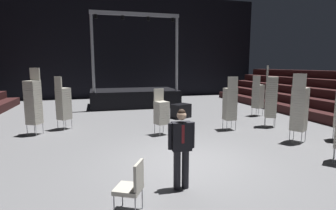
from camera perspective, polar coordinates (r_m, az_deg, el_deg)
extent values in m
cube|color=slate|center=(7.42, 4.02, -12.19)|extent=(22.00, 30.00, 0.10)
cube|color=black|center=(21.72, -9.20, 12.19)|extent=(22.00, 0.30, 8.00)
cube|color=black|center=(17.19, -7.31, 1.57)|extent=(5.36, 3.29, 1.02)
cylinder|color=#9EA0A8|center=(15.53, -15.85, 10.59)|extent=(0.16, 0.16, 4.40)
cylinder|color=#9EA0A8|center=(16.23, 1.88, 10.80)|extent=(0.16, 0.16, 4.40)
cube|color=#9EA0A8|center=(15.94, -6.94, 18.74)|extent=(5.06, 0.20, 0.20)
cylinder|color=black|center=(15.74, -15.20, 17.84)|extent=(0.18, 0.18, 0.22)
cylinder|color=black|center=(15.81, -9.67, 17.96)|extent=(0.18, 0.18, 0.22)
cylinder|color=black|center=(16.02, -4.22, 17.93)|extent=(0.18, 0.18, 0.22)
cylinder|color=black|center=(16.36, 1.03, 17.75)|extent=(0.18, 0.18, 0.22)
cylinder|color=black|center=(5.75, 3.73, -13.49)|extent=(0.15, 0.15, 0.83)
cylinder|color=black|center=(5.71, 1.95, -13.67)|extent=(0.15, 0.15, 0.83)
cube|color=silver|center=(5.44, 3.07, -6.85)|extent=(0.18, 0.11, 0.59)
cube|color=black|center=(5.50, 2.90, -6.69)|extent=(0.41, 0.24, 0.59)
cube|color=maroon|center=(5.38, 3.25, -6.27)|extent=(0.06, 0.01, 0.38)
cylinder|color=black|center=(5.57, 5.24, -6.40)|extent=(0.10, 0.10, 0.54)
cylinder|color=black|center=(5.44, 0.50, -6.72)|extent=(0.10, 0.10, 0.54)
sphere|color=#DBAD89|center=(5.40, 2.93, -2.25)|extent=(0.19, 0.19, 0.19)
sphere|color=black|center=(5.39, 2.93, -1.69)|extent=(0.16, 0.16, 0.16)
cylinder|color=#B2B5BA|center=(10.28, 25.28, -5.65)|extent=(0.02, 0.02, 0.40)
cylinder|color=#B2B5BA|center=(10.17, 27.31, -5.93)|extent=(0.02, 0.02, 0.40)
cylinder|color=#B2B5BA|center=(9.93, 24.56, -6.08)|extent=(0.02, 0.02, 0.40)
cylinder|color=#B2B5BA|center=(9.81, 26.66, -6.38)|extent=(0.02, 0.02, 0.40)
cube|color=#B7B2A3|center=(9.99, 26.04, -4.66)|extent=(0.60, 0.60, 0.08)
cube|color=#B7B2A3|center=(9.97, 26.07, -4.18)|extent=(0.60, 0.60, 0.08)
cube|color=#B7B2A3|center=(9.96, 26.11, -3.71)|extent=(0.60, 0.60, 0.08)
cube|color=#B7B2A3|center=(9.94, 26.14, -3.23)|extent=(0.60, 0.60, 0.08)
cube|color=#B7B2A3|center=(9.92, 26.17, -2.75)|extent=(0.60, 0.60, 0.08)
cube|color=#B7B2A3|center=(9.91, 26.20, -2.26)|extent=(0.60, 0.60, 0.08)
cube|color=#B7B2A3|center=(9.89, 26.24, -1.78)|extent=(0.60, 0.60, 0.08)
cube|color=#B7B2A3|center=(9.88, 26.27, -1.29)|extent=(0.60, 0.60, 0.08)
cube|color=#B7B2A3|center=(9.87, 26.30, -0.81)|extent=(0.60, 0.60, 0.08)
cube|color=#B7B2A3|center=(9.86, 26.33, -0.32)|extent=(0.60, 0.60, 0.08)
cube|color=#B7B2A3|center=(9.84, 26.36, 0.17)|extent=(0.60, 0.60, 0.08)
cube|color=#B7B2A3|center=(9.83, 26.40, 0.66)|extent=(0.60, 0.60, 0.08)
cube|color=#B7B2A3|center=(9.82, 26.43, 1.15)|extent=(0.60, 0.60, 0.08)
cube|color=#B7B2A3|center=(9.81, 26.46, 1.64)|extent=(0.60, 0.60, 0.08)
cube|color=#B7B2A3|center=(9.81, 26.50, 2.13)|extent=(0.60, 0.60, 0.08)
cube|color=#B7B2A3|center=(9.80, 26.53, 2.63)|extent=(0.60, 0.60, 0.08)
cube|color=#B7B2A3|center=(9.79, 26.56, 3.12)|extent=(0.60, 0.60, 0.08)
cube|color=#B7B2A3|center=(9.59, 26.31, 4.68)|extent=(0.25, 0.37, 0.46)
cylinder|color=#B2B5BA|center=(14.68, 18.36, -1.21)|extent=(0.02, 0.02, 0.40)
cylinder|color=#B2B5BA|center=(14.47, 19.59, -1.40)|extent=(0.02, 0.02, 0.40)
cylinder|color=#B2B5BA|center=(14.37, 17.50, -1.37)|extent=(0.02, 0.02, 0.40)
cylinder|color=#B2B5BA|center=(14.16, 18.75, -1.57)|extent=(0.02, 0.02, 0.40)
cube|color=#B7B2A3|center=(14.38, 18.60, -0.43)|extent=(0.57, 0.57, 0.08)
cube|color=#B7B2A3|center=(14.37, 18.61, -0.10)|extent=(0.57, 0.57, 0.08)
cube|color=#B7B2A3|center=(14.36, 18.63, 0.24)|extent=(0.57, 0.57, 0.08)
cube|color=#B7B2A3|center=(14.35, 18.64, 0.57)|extent=(0.57, 0.57, 0.08)
cube|color=#B7B2A3|center=(14.34, 18.66, 0.91)|extent=(0.57, 0.57, 0.08)
cube|color=#B7B2A3|center=(14.33, 18.68, 1.25)|extent=(0.57, 0.57, 0.08)
cube|color=#B7B2A3|center=(14.32, 18.69, 1.58)|extent=(0.57, 0.57, 0.08)
cube|color=#B7B2A3|center=(14.31, 18.71, 1.92)|extent=(0.57, 0.57, 0.08)
cube|color=#B7B2A3|center=(14.30, 18.72, 2.26)|extent=(0.57, 0.57, 0.08)
cube|color=#B7B2A3|center=(14.29, 18.74, 2.60)|extent=(0.57, 0.57, 0.08)
cube|color=#B7B2A3|center=(14.28, 18.76, 2.94)|extent=(0.57, 0.57, 0.08)
cube|color=#B7B2A3|center=(14.27, 18.77, 3.28)|extent=(0.57, 0.57, 0.08)
cube|color=#B7B2A3|center=(14.27, 18.79, 3.62)|extent=(0.57, 0.57, 0.08)
cube|color=#B7B2A3|center=(14.26, 18.81, 3.96)|extent=(0.57, 0.57, 0.08)
cube|color=#B7B2A3|center=(14.08, 18.41, 5.04)|extent=(0.20, 0.39, 0.46)
cylinder|color=#B2B5BA|center=(10.76, 32.36, -5.56)|extent=(0.02, 0.02, 0.40)
cylinder|color=#B2B5BA|center=(11.12, 31.86, -5.10)|extent=(0.02, 0.02, 0.40)
cylinder|color=#B2B5BA|center=(10.89, -26.41, -4.96)|extent=(0.02, 0.02, 0.40)
cylinder|color=#B2B5BA|center=(11.13, -27.92, -4.78)|extent=(0.02, 0.02, 0.40)
cylinder|color=#B2B5BA|center=(11.18, -25.16, -4.55)|extent=(0.02, 0.02, 0.40)
cylinder|color=#B2B5BA|center=(11.41, -26.66, -4.39)|extent=(0.02, 0.02, 0.40)
cube|color=#B7B2A3|center=(11.10, -26.62, -3.45)|extent=(0.60, 0.60, 0.08)
cube|color=#B7B2A3|center=(11.09, -26.65, -3.02)|extent=(0.60, 0.60, 0.08)
cube|color=#B7B2A3|center=(11.07, -26.68, -2.58)|extent=(0.60, 0.60, 0.08)
cube|color=#B7B2A3|center=(11.06, -26.71, -2.15)|extent=(0.60, 0.60, 0.08)
cube|color=#B7B2A3|center=(11.04, -26.74, -1.72)|extent=(0.60, 0.60, 0.08)
cube|color=#B7B2A3|center=(11.03, -26.77, -1.28)|extent=(0.60, 0.60, 0.08)
cube|color=#B7B2A3|center=(11.02, -26.80, -0.85)|extent=(0.60, 0.60, 0.08)
cube|color=#B7B2A3|center=(11.00, -26.83, -0.41)|extent=(0.60, 0.60, 0.08)
cube|color=#B7B2A3|center=(10.99, -26.86, 0.03)|extent=(0.60, 0.60, 0.08)
cube|color=#B7B2A3|center=(10.98, -26.89, 0.47)|extent=(0.60, 0.60, 0.08)
cube|color=#B7B2A3|center=(10.97, -26.92, 0.90)|extent=(0.60, 0.60, 0.08)
cube|color=#B7B2A3|center=(10.96, -26.95, 1.35)|extent=(0.60, 0.60, 0.08)
cube|color=#B7B2A3|center=(10.95, -26.98, 1.79)|extent=(0.60, 0.60, 0.08)
cube|color=#B7B2A3|center=(10.94, -27.01, 2.23)|extent=(0.60, 0.60, 0.08)
cube|color=#B7B2A3|center=(10.94, -27.04, 2.67)|extent=(0.60, 0.60, 0.08)
cube|color=#B7B2A3|center=(10.93, -27.07, 3.11)|extent=(0.60, 0.60, 0.08)
cube|color=#B7B2A3|center=(10.92, -27.10, 3.56)|extent=(0.60, 0.60, 0.08)
cube|color=#B7B2A3|center=(10.92, -27.13, 4.00)|extent=(0.60, 0.60, 0.08)
cube|color=#B7B2A3|center=(10.91, -27.16, 4.44)|extent=(0.60, 0.60, 0.08)
cube|color=#B7B2A3|center=(11.05, -26.60, 5.94)|extent=(0.38, 0.24, 0.46)
cylinder|color=#B2B5BA|center=(11.88, -21.04, -3.56)|extent=(0.02, 0.02, 0.40)
cylinder|color=#B2B5BA|center=(11.59, -19.89, -3.80)|extent=(0.02, 0.02, 0.40)
cylinder|color=#B2B5BA|center=(11.66, -22.52, -3.87)|extent=(0.02, 0.02, 0.40)
cylinder|color=#B2B5BA|center=(11.36, -21.38, -4.12)|extent=(0.02, 0.02, 0.40)
cube|color=#B7B2A3|center=(11.58, -21.27, -2.66)|extent=(0.62, 0.62, 0.08)
cube|color=#B7B2A3|center=(11.56, -21.30, -2.25)|extent=(0.62, 0.62, 0.08)
cube|color=#B7B2A3|center=(11.55, -21.32, -1.83)|extent=(0.62, 0.62, 0.08)
cube|color=#B7B2A3|center=(11.53, -21.34, -1.42)|extent=(0.62, 0.62, 0.08)
cube|color=#B7B2A3|center=(11.52, -21.36, -1.00)|extent=(0.62, 0.62, 0.08)
cube|color=#B7B2A3|center=(11.51, -21.39, -0.58)|extent=(0.62, 0.62, 0.08)
cube|color=#B7B2A3|center=(11.49, -21.41, -0.16)|extent=(0.62, 0.62, 0.08)
cube|color=#B7B2A3|center=(11.48, -21.43, 0.26)|extent=(0.62, 0.62, 0.08)
cube|color=#B7B2A3|center=(11.47, -21.46, 0.68)|extent=(0.62, 0.62, 0.08)
cube|color=#B7B2A3|center=(11.46, -21.48, 1.10)|extent=(0.62, 0.62, 0.08)
cube|color=#B7B2A3|center=(11.45, -21.50, 1.52)|extent=(0.62, 0.62, 0.08)
cube|color=#B7B2A3|center=(11.44, -21.53, 1.94)|extent=(0.62, 0.62, 0.08)
cube|color=#B7B2A3|center=(11.43, -21.55, 2.36)|extent=(0.62, 0.62, 0.08)
cube|color=#B7B2A3|center=(11.42, -21.57, 2.79)|extent=(0.62, 0.62, 0.08)
cube|color=#B7B2A3|center=(11.42, -21.59, 3.21)|extent=(0.62, 0.62, 0.08)
cube|color=#B7B2A3|center=(11.28, -22.46, 4.50)|extent=(0.32, 0.33, 0.46)
cylinder|color=#B2B5BA|center=(8.39, 31.90, -9.21)|extent=(0.02, 0.02, 0.40)
cylinder|color=#B2B5BA|center=(8.76, 32.08, -8.52)|extent=(0.02, 0.02, 0.40)
cylinder|color=#B2B5BA|center=(12.27, 21.74, -3.24)|extent=(0.02, 0.02, 0.40)
cylinder|color=#B2B5BA|center=(11.90, 21.91, -3.60)|extent=(0.02, 0.02, 0.40)
cylinder|color=#B2B5BA|center=(12.23, 19.97, -3.17)|extent=(0.02, 0.02, 0.40)
cylinder|color=#B2B5BA|center=(11.86, 20.09, -3.53)|extent=(0.02, 0.02, 0.40)
cube|color=#B7B2A3|center=(12.02, 20.99, -2.25)|extent=(0.60, 0.60, 0.08)
cube|color=#B7B2A3|center=(12.00, 21.01, -1.85)|extent=(0.60, 0.60, 0.08)
cube|color=#B7B2A3|center=(11.99, 21.03, -1.45)|extent=(0.60, 0.60, 0.08)
cube|color=#B7B2A3|center=(11.97, 21.05, -1.05)|extent=(0.60, 0.60, 0.08)
cube|color=#B7B2A3|center=(11.96, 21.07, -0.65)|extent=(0.60, 0.60, 0.08)
cube|color=#B7B2A3|center=(11.95, 21.10, -0.25)|extent=(0.60, 0.60, 0.08)
cube|color=#B7B2A3|center=(11.94, 21.12, 0.16)|extent=(0.60, 0.60, 0.08)
cube|color=#B7B2A3|center=(11.93, 21.14, 0.56)|extent=(0.60, 0.60, 0.08)
cube|color=#B7B2A3|center=(11.91, 21.16, 0.96)|extent=(0.60, 0.60, 0.08)
cube|color=#B7B2A3|center=(11.90, 21.18, 1.37)|extent=(0.60, 0.60, 0.08)
cube|color=#B7B2A3|center=(11.90, 21.21, 1.78)|extent=(0.60, 0.60, 0.08)
cube|color=#B7B2A3|center=(11.89, 21.23, 2.18)|extent=(0.60, 0.60, 0.08)
cube|color=#B7B2A3|center=(11.88, 21.25, 2.59)|extent=(0.60, 0.60, 0.08)
cube|color=#B7B2A3|center=(11.87, 21.27, 3.00)|extent=(0.60, 0.60, 0.08)
cube|color=#B7B2A3|center=(11.86, 21.29, 3.41)|extent=(0.60, 0.60, 0.08)
cube|color=#B7B2A3|center=(11.86, 21.32, 3.82)|extent=(0.60, 0.60, 0.08)
cube|color=#B7B2A3|center=(11.85, 21.34, 4.22)|extent=(0.60, 0.60, 0.08)
cube|color=#B7B2A3|center=(11.85, 21.36, 4.63)|extent=(0.60, 0.60, 0.08)
cube|color=#B7B2A3|center=(11.84, 21.38, 5.04)|extent=(0.60, 0.60, 0.08)
cube|color=#B7B2A3|center=(11.84, 21.40, 5.45)|extent=(0.60, 0.60, 0.08)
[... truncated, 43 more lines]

